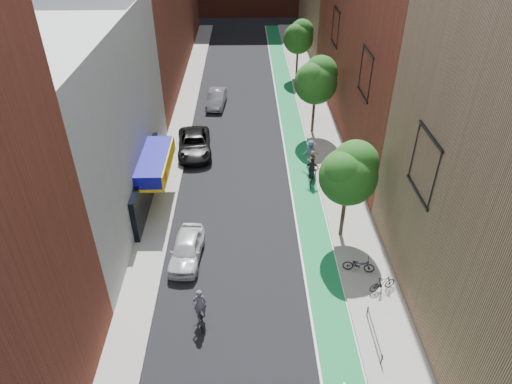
{
  "coord_description": "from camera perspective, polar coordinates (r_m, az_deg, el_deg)",
  "views": [
    {
      "loc": [
        -0.17,
        -11.74,
        18.25
      ],
      "look_at": [
        0.43,
        12.78,
        1.5
      ],
      "focal_mm": 32.0,
      "sensor_mm": 36.0,
      "label": 1
    }
  ],
  "objects": [
    {
      "name": "tree_near",
      "position": [
        26.31,
        11.59,
        2.45
      ],
      "size": [
        3.4,
        3.36,
        6.42
      ],
      "color": "#332619",
      "rests_on": "ground"
    },
    {
      "name": "cyclist_lane_near",
      "position": [
        34.23,
        6.99,
        3.46
      ],
      "size": [
        0.87,
        1.6,
        1.93
      ],
      "rotation": [
        0.0,
        0.0,
        2.93
      ],
      "color": "black",
      "rests_on": "ground"
    },
    {
      "name": "building_left_white",
      "position": [
        30.49,
        -22.3,
        8.0
      ],
      "size": [
        8.0,
        20.0,
        12.0
      ],
      "primitive_type": "cube",
      "color": "silver",
      "rests_on": "ground"
    },
    {
      "name": "tree_mid",
      "position": [
        38.61,
        7.57,
        13.79
      ],
      "size": [
        3.55,
        3.53,
        6.74
      ],
      "color": "#332619",
      "rests_on": "ground"
    },
    {
      "name": "sidewalk_right",
      "position": [
        42.42,
        7.87,
        8.62
      ],
      "size": [
        3.0,
        68.0,
        0.15
      ],
      "primitive_type": "cube",
      "color": "gray",
      "rests_on": "ground"
    },
    {
      "name": "tree_far",
      "position": [
        51.95,
        5.36,
        18.84
      ],
      "size": [
        3.3,
        3.25,
        6.21
      ],
      "color": "#332619",
      "rests_on": "ground"
    },
    {
      "name": "parked_car_black",
      "position": [
        37.16,
        -7.71,
        5.96
      ],
      "size": [
        3.14,
        5.85,
        1.56
      ],
      "primitive_type": "imported",
      "rotation": [
        0.0,
        0.0,
        0.1
      ],
      "color": "black",
      "rests_on": "ground"
    },
    {
      "name": "bike_lane",
      "position": [
        42.12,
        4.47,
        8.56
      ],
      "size": [
        2.0,
        68.0,
        0.01
      ],
      "primitive_type": "cube",
      "color": "#136D35",
      "rests_on": "ground"
    },
    {
      "name": "cyclist_lead",
      "position": [
        23.36,
        -6.98,
        -14.6
      ],
      "size": [
        0.92,
        1.74,
        2.12
      ],
      "rotation": [
        0.0,
        0.0,
        3.36
      ],
      "color": "black",
      "rests_on": "ground"
    },
    {
      "name": "parked_bike_mid",
      "position": [
        25.55,
        15.53,
        -10.95
      ],
      "size": [
        1.6,
        0.9,
        0.92
      ],
      "primitive_type": "imported",
      "rotation": [
        0.0,
        0.0,
        1.89
      ],
      "color": "black",
      "rests_on": "sidewalk_right"
    },
    {
      "name": "parked_bike_far",
      "position": [
        26.3,
        12.73,
        -8.84
      ],
      "size": [
        1.86,
        0.96,
        0.93
      ],
      "primitive_type": "imported",
      "rotation": [
        0.0,
        0.0,
        1.37
      ],
      "color": "black",
      "rests_on": "sidewalk_right"
    },
    {
      "name": "cyclist_lane_mid",
      "position": [
        33.18,
        7.02,
        2.26
      ],
      "size": [
        1.05,
        1.78,
        2.03
      ],
      "rotation": [
        0.0,
        0.0,
        2.91
      ],
      "color": "black",
      "rests_on": "ground"
    },
    {
      "name": "parked_car_silver",
      "position": [
        45.53,
        -4.96,
        11.58
      ],
      "size": [
        1.97,
        4.61,
        1.48
      ],
      "primitive_type": "imported",
      "rotation": [
        0.0,
        0.0,
        -0.09
      ],
      "color": "gray",
      "rests_on": "ground"
    },
    {
      "name": "ground",
      "position": [
        21.7,
        -0.33,
        -22.92
      ],
      "size": [
        160.0,
        160.0,
        0.0
      ],
      "primitive_type": "plane",
      "color": "black",
      "rests_on": "ground"
    },
    {
      "name": "parked_car_white",
      "position": [
        26.78,
        -8.65,
        -7.06
      ],
      "size": [
        2.01,
        4.31,
        1.43
      ],
      "primitive_type": "imported",
      "rotation": [
        0.0,
        0.0,
        -0.08
      ],
      "color": "silver",
      "rests_on": "ground"
    },
    {
      "name": "sidewalk_left",
      "position": [
        42.29,
        -9.29,
        8.41
      ],
      "size": [
        2.0,
        68.0,
        0.15
      ],
      "primitive_type": "cube",
      "color": "gray",
      "rests_on": "ground"
    },
    {
      "name": "cyclist_lane_far",
      "position": [
        35.01,
        6.8,
        4.6
      ],
      "size": [
        1.24,
        1.7,
        2.23
      ],
      "rotation": [
        0.0,
        0.0,
        3.19
      ],
      "color": "black",
      "rests_on": "ground"
    }
  ]
}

